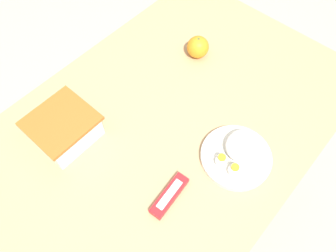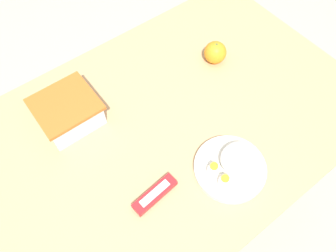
{
  "view_description": "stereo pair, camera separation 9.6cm",
  "coord_description": "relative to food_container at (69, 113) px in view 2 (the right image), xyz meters",
  "views": [
    {
      "loc": [
        -0.41,
        -0.36,
        1.61
      ],
      "look_at": [
        -0.03,
        -0.03,
        0.79
      ],
      "focal_mm": 35.0,
      "sensor_mm": 36.0,
      "label": 1
    },
    {
      "loc": [
        -0.33,
        -0.43,
        1.61
      ],
      "look_at": [
        -0.03,
        -0.03,
        0.79
      ],
      "focal_mm": 35.0,
      "sensor_mm": 36.0,
      "label": 2
    }
  ],
  "objects": [
    {
      "name": "ground_plane",
      "position": [
        0.24,
        -0.19,
        -0.8
      ],
      "size": [
        10.0,
        10.0,
        0.0
      ],
      "primitive_type": "plane",
      "color": "#B2A899"
    },
    {
      "name": "candy_bar",
      "position": [
        0.06,
        -0.35,
        -0.03
      ],
      "size": [
        0.14,
        0.05,
        0.02
      ],
      "color": "red",
      "rests_on": "table"
    },
    {
      "name": "food_container",
      "position": [
        0.0,
        0.0,
        0.0
      ],
      "size": [
        0.18,
        0.17,
        0.09
      ],
      "color": "white",
      "rests_on": "table"
    },
    {
      "name": "rice_plate",
      "position": [
        0.28,
        -0.42,
        -0.02
      ],
      "size": [
        0.2,
        0.2,
        0.06
      ],
      "color": "silver",
      "rests_on": "table"
    },
    {
      "name": "table",
      "position": [
        0.24,
        -0.19,
        -0.14
      ],
      "size": [
        1.23,
        0.82,
        0.76
      ],
      "color": "tan",
      "rests_on": "ground_plane"
    },
    {
      "name": "orange_fruit",
      "position": [
        0.51,
        -0.08,
        -0.0
      ],
      "size": [
        0.08,
        0.08,
        0.08
      ],
      "color": "orange",
      "rests_on": "table"
    }
  ]
}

